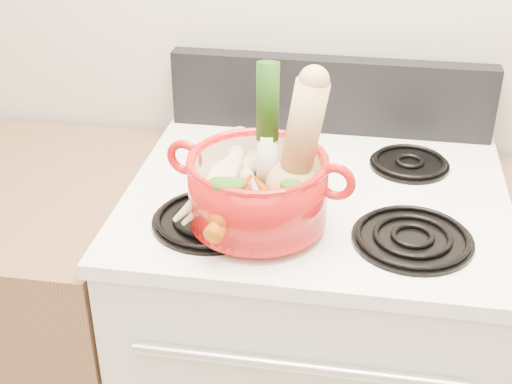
% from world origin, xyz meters
% --- Properties ---
extents(stove_body, '(0.76, 0.65, 0.92)m').
position_xyz_m(stove_body, '(0.00, 1.40, 0.46)').
color(stove_body, silver).
rests_on(stove_body, floor).
extents(cooktop, '(0.78, 0.67, 0.03)m').
position_xyz_m(cooktop, '(0.00, 1.40, 0.93)').
color(cooktop, white).
rests_on(cooktop, stove_body).
extents(control_backsplash, '(0.76, 0.05, 0.18)m').
position_xyz_m(control_backsplash, '(0.00, 1.70, 1.04)').
color(control_backsplash, black).
rests_on(control_backsplash, cooktop).
extents(oven_handle, '(0.60, 0.02, 0.02)m').
position_xyz_m(oven_handle, '(0.00, 1.06, 0.78)').
color(oven_handle, silver).
rests_on(oven_handle, stove_body).
extents(burner_front_left, '(0.22, 0.22, 0.02)m').
position_xyz_m(burner_front_left, '(-0.19, 1.24, 0.96)').
color(burner_front_left, black).
rests_on(burner_front_left, cooktop).
extents(burner_front_right, '(0.22, 0.22, 0.02)m').
position_xyz_m(burner_front_right, '(0.19, 1.24, 0.96)').
color(burner_front_right, black).
rests_on(burner_front_right, cooktop).
extents(burner_back_left, '(0.17, 0.17, 0.02)m').
position_xyz_m(burner_back_left, '(-0.19, 1.54, 0.96)').
color(burner_back_left, black).
rests_on(burner_back_left, cooktop).
extents(burner_back_right, '(0.17, 0.17, 0.02)m').
position_xyz_m(burner_back_right, '(0.19, 1.54, 0.96)').
color(burner_back_right, black).
rests_on(burner_back_right, cooktop).
extents(dutch_oven, '(0.30, 0.30, 0.13)m').
position_xyz_m(dutch_oven, '(-0.10, 1.24, 1.03)').
color(dutch_oven, '#B5100F').
rests_on(dutch_oven, burner_front_left).
extents(pot_handle_left, '(0.07, 0.03, 0.07)m').
position_xyz_m(pot_handle_left, '(-0.24, 1.27, 1.07)').
color(pot_handle_left, '#B5100F').
rests_on(pot_handle_left, dutch_oven).
extents(pot_handle_right, '(0.07, 0.03, 0.07)m').
position_xyz_m(pot_handle_right, '(0.04, 1.22, 1.07)').
color(pot_handle_right, '#B5100F').
rests_on(pot_handle_right, dutch_oven).
extents(squash, '(0.17, 0.14, 0.27)m').
position_xyz_m(squash, '(-0.02, 1.25, 1.12)').
color(squash, tan).
rests_on(squash, dutch_oven).
extents(leek, '(0.05, 0.06, 0.27)m').
position_xyz_m(leek, '(-0.09, 1.30, 1.13)').
color(leek, silver).
rests_on(leek, dutch_oven).
extents(ginger, '(0.09, 0.08, 0.04)m').
position_xyz_m(ginger, '(-0.08, 1.33, 1.02)').
color(ginger, '#D3AF82').
rests_on(ginger, dutch_oven).
extents(parsnip_0, '(0.14, 0.24, 0.07)m').
position_xyz_m(parsnip_0, '(-0.17, 1.26, 1.02)').
color(parsnip_0, beige).
rests_on(parsnip_0, dutch_oven).
extents(parsnip_1, '(0.08, 0.23, 0.06)m').
position_xyz_m(parsnip_1, '(-0.19, 1.27, 1.03)').
color(parsnip_1, beige).
rests_on(parsnip_1, dutch_oven).
extents(parsnip_2, '(0.12, 0.16, 0.05)m').
position_xyz_m(parsnip_2, '(-0.12, 1.28, 1.03)').
color(parsnip_2, beige).
rests_on(parsnip_2, dutch_oven).
extents(parsnip_3, '(0.12, 0.20, 0.06)m').
position_xyz_m(parsnip_3, '(-0.19, 1.22, 1.03)').
color(parsnip_3, '#F0E5C3').
rests_on(parsnip_3, dutch_oven).
extents(parsnip_4, '(0.06, 0.24, 0.07)m').
position_xyz_m(parsnip_4, '(-0.15, 1.28, 1.05)').
color(parsnip_4, beige).
rests_on(parsnip_4, dutch_oven).
extents(carrot_0, '(0.10, 0.17, 0.05)m').
position_xyz_m(carrot_0, '(-0.09, 1.22, 1.01)').
color(carrot_0, '#BD4E09').
rests_on(carrot_0, dutch_oven).
extents(carrot_1, '(0.07, 0.17, 0.05)m').
position_xyz_m(carrot_1, '(-0.14, 1.18, 1.02)').
color(carrot_1, orange).
rests_on(carrot_1, dutch_oven).
extents(carrot_2, '(0.11, 0.15, 0.04)m').
position_xyz_m(carrot_2, '(-0.07, 1.22, 1.02)').
color(carrot_2, '#D1580A').
rests_on(carrot_2, dutch_oven).
extents(carrot_3, '(0.12, 0.14, 0.05)m').
position_xyz_m(carrot_3, '(-0.11, 1.18, 1.03)').
color(carrot_3, '#BA3609').
rests_on(carrot_3, dutch_oven).
extents(carrot_4, '(0.07, 0.15, 0.04)m').
position_xyz_m(carrot_4, '(-0.14, 1.20, 1.04)').
color(carrot_4, '#D03B0A').
rests_on(carrot_4, dutch_oven).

